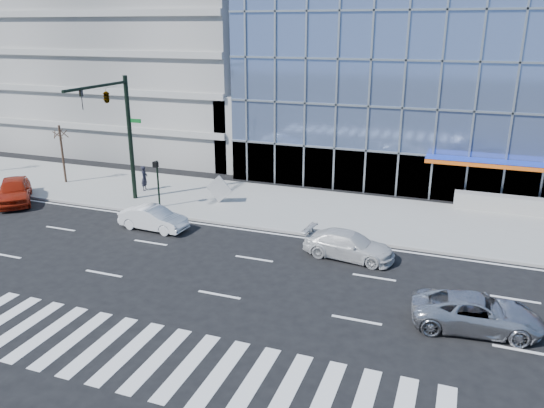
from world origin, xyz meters
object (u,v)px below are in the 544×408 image
Objects in this scene: traffic_signal at (114,111)px; tilted_panel at (219,189)px; street_tree_near at (60,133)px; red_sedan at (14,191)px; white_suv at (349,245)px; ped_signal_post at (157,177)px; white_sedan at (153,218)px; silver_suv at (477,313)px; pedestrian at (144,178)px.

tilted_panel is (5.69, 2.53, -5.10)m from traffic_signal.
traffic_signal is at bearing -155.28° from tilted_panel.
red_sedan is at bearing -91.13° from street_tree_near.
ped_signal_post is at bearing 82.39° from white_suv.
traffic_signal reaches higher than white_suv.
ped_signal_post is at bearing 30.17° from white_sedan.
red_sedan reaches higher than white_suv.
silver_suv is at bearing -102.19° from white_sedan.
red_sedan is 8.35m from pedestrian.
white_sedan is at bearing 96.10° from white_suv.
ped_signal_post is 9.91m from red_sedan.
ped_signal_post is 4.00m from tilted_panel.
red_sedan is (-7.10, -1.75, -5.34)m from traffic_signal.
traffic_signal reaches higher than ped_signal_post.
silver_suv is 1.20× the size of white_sedan.
ped_signal_post is at bearing -29.46° from red_sedan.
ped_signal_post reaches higher than pedestrian.
red_sedan is (-22.48, 1.02, 0.16)m from white_suv.
ped_signal_post is at bearing 60.76° from silver_suv.
white_suv is at bearing -122.88° from pedestrian.
red_sedan is at bearing 88.13° from white_sedan.
ped_signal_post is 1.72× the size of pedestrian.
traffic_signal is 7.39m from white_sedan.
traffic_signal reaches higher than red_sedan.
traffic_signal is 16.57m from white_suv.
silver_suv is 2.78× the size of pedestrian.
tilted_panel is (12.79, 4.28, 0.24)m from red_sedan.
white_sedan is (-11.29, 0.00, -0.00)m from white_suv.
white_suv is 16.88m from pedestrian.
ped_signal_post is 9.97m from street_tree_near.
ped_signal_post is at bearing -15.06° from street_tree_near.
street_tree_near is 2.43× the size of pedestrian.
street_tree_near is at bearing 66.13° from white_sedan.
white_sedan is at bearing 68.06° from silver_suv.
red_sedan is (-11.18, 1.02, 0.17)m from white_sedan.
traffic_signal is 6.15× the size of tilted_panel.
pedestrian is at bearing -5.38° from red_sedan.
white_suv is at bearing -10.21° from traffic_signal.
red_sedan is 2.79× the size of pedestrian.
pedestrian is 1.34× the size of tilted_panel.
white_suv is at bearing -44.54° from red_sedan.
silver_suv is 7.69m from white_suv.
tilted_panel is (6.08, -0.69, 0.05)m from pedestrian.
tilted_panel reaches higher than white_sedan.
pedestrian reaches higher than silver_suv.
silver_suv is 1.05× the size of white_suv.
white_suv is at bearing 44.91° from silver_suv.
traffic_signal is 2.67× the size of ped_signal_post.
ped_signal_post is (2.50, 0.37, -4.02)m from traffic_signal.
white_suv is (15.38, -2.77, -5.50)m from traffic_signal.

